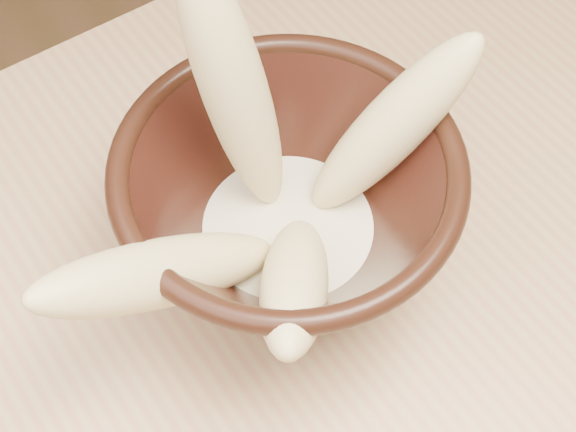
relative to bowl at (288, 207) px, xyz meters
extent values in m
cylinder|color=tan|center=(0.46, 0.24, -0.47)|extent=(0.05, 0.05, 0.71)
cylinder|color=black|center=(0.00, 0.00, -0.06)|extent=(0.10, 0.10, 0.01)
cylinder|color=black|center=(0.00, 0.00, -0.04)|extent=(0.10, 0.10, 0.01)
torus|color=black|center=(0.00, 0.00, 0.05)|extent=(0.23, 0.23, 0.02)
cylinder|color=beige|center=(0.00, 0.00, -0.03)|extent=(0.13, 0.13, 0.02)
ellipsoid|color=#E3C586|center=(-0.01, 0.05, 0.08)|extent=(0.07, 0.10, 0.22)
ellipsoid|color=#E3C586|center=(-0.10, -0.01, 0.03)|extent=(0.18, 0.05, 0.14)
ellipsoid|color=#E3C586|center=(0.08, -0.01, 0.04)|extent=(0.14, 0.07, 0.16)
ellipsoid|color=#E3C586|center=(-0.03, -0.05, 0.01)|extent=(0.13, 0.14, 0.11)
camera|label=1|loc=(-0.17, -0.24, 0.45)|focal=50.00mm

